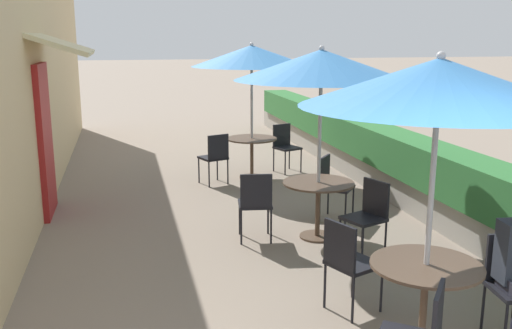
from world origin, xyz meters
name	(u,v)px	position (x,y,z in m)	size (l,w,h in m)	color
cafe_facade_wall	(33,62)	(-2.54, 7.00, 2.09)	(0.98, 14.27, 4.20)	#D6B784
planter_hedge	(371,151)	(2.75, 7.04, 0.54)	(0.60, 13.27, 1.01)	gray
patio_table_near	(425,284)	(0.94, 1.99, 0.55)	(0.88, 0.88, 0.71)	brown
patio_umbrella_near	(439,83)	(0.94, 1.99, 2.13)	(2.07, 2.07, 2.35)	#B7B7BC
cafe_chair_near_right	(348,259)	(0.57, 2.68, 0.52)	(0.52, 0.52, 0.87)	black
patio_table_mid	(318,195)	(0.96, 4.62, 0.55)	(0.88, 0.88, 0.71)	brown
patio_umbrella_mid	(321,65)	(0.96, 4.62, 2.13)	(2.07, 2.07, 2.35)	#B7B7BC
cafe_chair_mid_left	(368,212)	(1.32, 3.92, 0.52)	(0.52, 0.52, 0.87)	black
cafe_chair_mid_right	(332,182)	(1.39, 5.27, 0.52)	(0.56, 0.56, 0.87)	black
cafe_chair_mid_back	(255,201)	(0.18, 4.66, 0.52)	(0.46, 0.46, 0.87)	black
patio_table_far	(252,147)	(0.85, 7.80, 0.55)	(0.88, 0.88, 0.71)	brown
patio_umbrella_far	(252,56)	(0.85, 7.80, 2.13)	(2.07, 2.07, 2.35)	#B7B7BC
cafe_chair_far_left	(285,144)	(1.55, 8.14, 0.52)	(0.51, 0.51, 0.87)	black
cafe_chair_far_right	(215,155)	(0.14, 7.46, 0.52)	(0.51, 0.51, 0.87)	black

